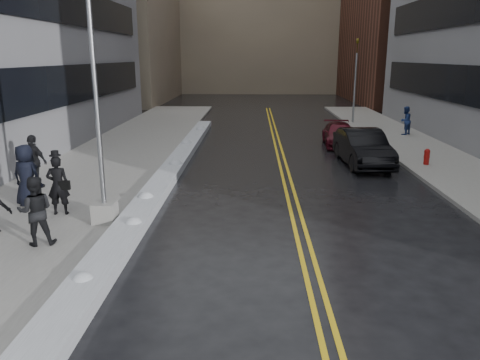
# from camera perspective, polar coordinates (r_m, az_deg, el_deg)

# --- Properties ---
(ground) EXTENTS (160.00, 160.00, 0.00)m
(ground) POSITION_cam_1_polar(r_m,az_deg,el_deg) (12.16, -3.73, -9.16)
(ground) COLOR black
(ground) RESTS_ON ground
(sidewalk_west) EXTENTS (5.50, 50.00, 0.15)m
(sidewalk_west) POSITION_cam_1_polar(r_m,az_deg,el_deg) (22.67, -15.98, 1.90)
(sidewalk_west) COLOR gray
(sidewalk_west) RESTS_ON ground
(sidewalk_east) EXTENTS (4.00, 50.00, 0.15)m
(sidewalk_east) POSITION_cam_1_polar(r_m,az_deg,el_deg) (23.37, 24.01, 1.55)
(sidewalk_east) COLOR gray
(sidewalk_east) RESTS_ON ground
(lane_line_left) EXTENTS (0.12, 50.00, 0.01)m
(lane_line_left) POSITION_cam_1_polar(r_m,az_deg,el_deg) (21.66, 4.92, 1.65)
(lane_line_left) COLOR gold
(lane_line_left) RESTS_ON ground
(lane_line_right) EXTENTS (0.12, 50.00, 0.01)m
(lane_line_right) POSITION_cam_1_polar(r_m,az_deg,el_deg) (21.68, 5.72, 1.64)
(lane_line_right) COLOR gold
(lane_line_right) RESTS_ON ground
(snow_ridge) EXTENTS (0.90, 30.00, 0.34)m
(snow_ridge) POSITION_cam_1_polar(r_m,az_deg,el_deg) (19.96, -8.64, 0.87)
(snow_ridge) COLOR silver
(snow_ridge) RESTS_ON ground
(building_west_far) EXTENTS (14.00, 22.00, 18.00)m
(building_west_far) POSITION_cam_1_polar(r_m,az_deg,el_deg) (57.65, -15.91, 18.39)
(building_west_far) COLOR gray
(building_west_far) RESTS_ON ground
(building_far) EXTENTS (36.00, 16.00, 22.00)m
(building_far) POSITION_cam_1_polar(r_m,az_deg,el_deg) (71.32, 2.53, 19.76)
(building_far) COLOR gray
(building_far) RESTS_ON ground
(lamppost) EXTENTS (0.65, 0.65, 7.62)m
(lamppost) POSITION_cam_1_polar(r_m,az_deg,el_deg) (13.99, -16.76, 4.31)
(lamppost) COLOR gray
(lamppost) RESTS_ON sidewalk_west
(fire_hydrant) EXTENTS (0.26, 0.26, 0.73)m
(fire_hydrant) POSITION_cam_1_polar(r_m,az_deg,el_deg) (22.91, 21.82, 2.75)
(fire_hydrant) COLOR maroon
(fire_hydrant) RESTS_ON sidewalk_east
(traffic_signal) EXTENTS (0.16, 0.20, 6.00)m
(traffic_signal) POSITION_cam_1_polar(r_m,az_deg,el_deg) (35.86, 13.88, 12.01)
(traffic_signal) COLOR gray
(traffic_signal) RESTS_ON sidewalk_east
(pedestrian_fedora) EXTENTS (0.73, 0.53, 1.86)m
(pedestrian_fedora) POSITION_cam_1_polar(r_m,az_deg,el_deg) (15.50, -21.30, -0.61)
(pedestrian_fedora) COLOR black
(pedestrian_fedora) RESTS_ON sidewalk_west
(pedestrian_b) EXTENTS (1.06, 0.94, 1.84)m
(pedestrian_b) POSITION_cam_1_polar(r_m,az_deg,el_deg) (13.22, -23.66, -3.47)
(pedestrian_b) COLOR black
(pedestrian_b) RESTS_ON sidewalk_west
(pedestrian_c) EXTENTS (1.13, 0.88, 2.05)m
(pedestrian_c) POSITION_cam_1_polar(r_m,az_deg,el_deg) (16.74, -24.60, 0.49)
(pedestrian_c) COLOR black
(pedestrian_c) RESTS_ON sidewalk_west
(pedestrian_d) EXTENTS (1.28, 0.88, 2.01)m
(pedestrian_d) POSITION_cam_1_polar(r_m,az_deg,el_deg) (18.94, -23.80, 2.06)
(pedestrian_d) COLOR black
(pedestrian_d) RESTS_ON sidewalk_west
(pedestrian_east) EXTENTS (1.08, 1.06, 1.76)m
(pedestrian_east) POSITION_cam_1_polar(r_m,az_deg,el_deg) (31.21, 19.50, 6.84)
(pedestrian_east) COLOR navy
(pedestrian_east) RESTS_ON sidewalk_east
(car_black) EXTENTS (2.02, 5.12, 1.66)m
(car_black) POSITION_cam_1_polar(r_m,az_deg,el_deg) (22.47, 14.74, 3.84)
(car_black) COLOR black
(car_black) RESTS_ON ground
(car_maroon) EXTENTS (2.01, 4.39, 1.24)m
(car_maroon) POSITION_cam_1_polar(r_m,az_deg,el_deg) (27.26, 12.04, 5.44)
(car_maroon) COLOR #480B16
(car_maroon) RESTS_ON ground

